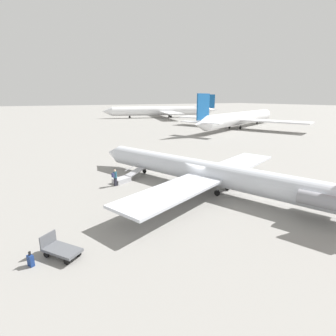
{
  "coord_description": "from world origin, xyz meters",
  "views": [
    {
      "loc": [
        -20.14,
        15.27,
        8.82
      ],
      "look_at": [
        3.19,
        1.97,
        1.55
      ],
      "focal_mm": 28.0,
      "sensor_mm": 36.0,
      "label": 1
    }
  ],
  "objects": [
    {
      "name": "ground_plane",
      "position": [
        0.0,
        0.0,
        0.0
      ],
      "size": [
        600.0,
        600.0,
        0.0
      ],
      "primitive_type": "plane",
      "color": "gray"
    },
    {
      "name": "airplane_main",
      "position": [
        -0.8,
        -0.3,
        1.74
      ],
      "size": [
        28.76,
        22.65,
        5.84
      ],
      "rotation": [
        0.0,
        0.0,
        0.36
      ],
      "color": "silver",
      "rests_on": "ground"
    },
    {
      "name": "airplane_far_center",
      "position": [
        37.39,
        -42.02,
        2.87
      ],
      "size": [
        38.15,
        48.25,
        9.67
      ],
      "rotation": [
        0.0,
        0.0,
        5.1
      ],
      "color": "white",
      "rests_on": "ground"
    },
    {
      "name": "airplane_far_right",
      "position": [
        84.89,
        -41.92,
        3.01
      ],
      "size": [
        39.87,
        50.92,
        10.11
      ],
      "rotation": [
        0.0,
        0.0,
        1.28
      ],
      "color": "white",
      "rests_on": "ground"
    },
    {
      "name": "boarding_stairs",
      "position": [
        5.62,
        6.0,
        0.35
      ],
      "size": [
        2.37,
        4.11,
        1.53
      ],
      "rotation": [
        0.0,
        0.0,
        -1.21
      ],
      "color": "#B2B2B7",
      "rests_on": "ground"
    },
    {
      "name": "passenger",
      "position": [
        4.73,
        7.34,
        1.0
      ],
      "size": [
        0.44,
        0.57,
        1.74
      ],
      "rotation": [
        0.0,
        0.0,
        -1.21
      ],
      "color": "#23232D",
      "rests_on": "ground"
    },
    {
      "name": "luggage_cart",
      "position": [
        -5.65,
        14.08,
        0.46
      ],
      "size": [
        2.43,
        2.17,
        1.22
      ],
      "rotation": [
        0.0,
        0.0,
        0.61
      ],
      "color": "#595B60",
      "rests_on": "ground"
    },
    {
      "name": "suitcase",
      "position": [
        -5.79,
        15.62,
        0.33
      ],
      "size": [
        0.42,
        0.36,
        0.88
      ],
      "rotation": [
        0.0,
        0.0,
        0.48
      ],
      "color": "navy",
      "rests_on": "ground"
    }
  ]
}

